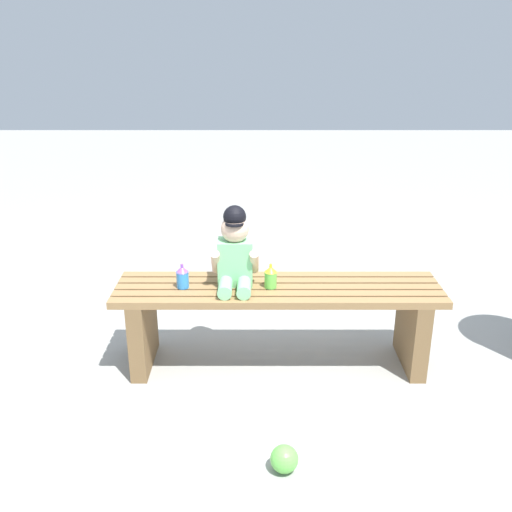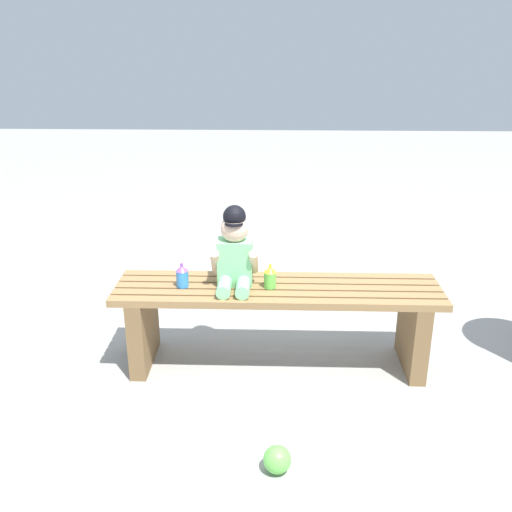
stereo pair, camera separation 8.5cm
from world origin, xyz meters
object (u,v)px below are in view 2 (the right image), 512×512
object	(u,v)px
sippy_cup_left	(182,276)
sippy_cup_right	(270,277)
child_figure	(235,251)
park_bench	(277,312)
toy_ball	(278,460)

from	to	relation	value
sippy_cup_left	sippy_cup_right	size ratio (longest dim) A/B	1.00
child_figure	park_bench	bearing A→B (deg)	-4.42
child_figure	toy_ball	bearing A→B (deg)	-75.02
sippy_cup_left	sippy_cup_right	bearing A→B (deg)	0.00
park_bench	sippy_cup_right	bearing A→B (deg)	-161.01
sippy_cup_left	sippy_cup_right	xyz separation A→B (m)	(0.43, 0.00, 0.00)
sippy_cup_left	toy_ball	size ratio (longest dim) A/B	1.12
park_bench	child_figure	world-z (taller)	child_figure
child_figure	sippy_cup_right	xyz separation A→B (m)	(0.17, -0.03, -0.12)
park_bench	toy_ball	xyz separation A→B (m)	(0.00, -0.79, -0.24)
child_figure	toy_ball	size ratio (longest dim) A/B	3.65
sippy_cup_left	sippy_cup_right	distance (m)	0.43
child_figure	toy_ball	world-z (taller)	child_figure
park_bench	toy_ball	world-z (taller)	park_bench
park_bench	sippy_cup_left	distance (m)	0.51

